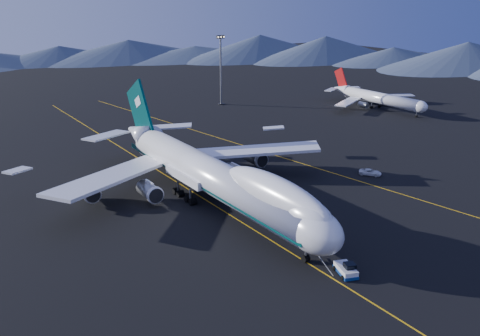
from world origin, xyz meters
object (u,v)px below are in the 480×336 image
boeing_747 (213,175)px  pushback_tug (346,270)px  service_van (370,172)px  floodlight_mast (221,70)px  second_jet (377,98)px

boeing_747 → pushback_tug: boeing_747 is taller
boeing_747 → pushback_tug: size_ratio=15.51×
service_van → pushback_tug: bearing=-177.2°
pushback_tug → floodlight_mast: (47.78, 111.53, 11.46)m
second_jet → floodlight_mast: 54.25m
boeing_747 → second_jet: (90.87, 44.30, -2.22)m
pushback_tug → service_van: 44.67m
pushback_tug → floodlight_mast: 121.87m
boeing_747 → service_van: bearing=-6.4°
second_jet → boeing_747: bearing=-172.2°
second_jet → service_van: second_jet is taller
floodlight_mast → boeing_747: bearing=-122.4°
service_van → floodlight_mast: bearing=44.5°
boeing_747 → floodlight_mast: (50.14, 79.13, 6.22)m
floodlight_mast → service_van: bearing=-99.0°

